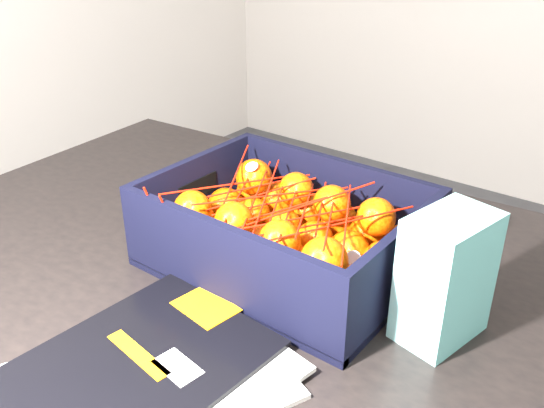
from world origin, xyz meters
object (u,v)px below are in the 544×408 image
Objects in this scene: produce_crate at (285,241)px; magazine_stack at (146,376)px; table at (259,324)px; retail_carton at (445,277)px.

magazine_stack is at bearing -85.94° from produce_crate.
magazine_stack reaches higher than table.
retail_carton reaches higher than produce_crate.
produce_crate is at bearing 51.71° from table.
retail_carton reaches higher than table.
produce_crate is (-0.02, 0.28, 0.03)m from magazine_stack.
table is 3.71× the size of magazine_stack.
table is 0.31m from retail_carton.
retail_carton is (0.26, 0.02, 0.18)m from table.
magazine_stack is 2.14× the size of retail_carton.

